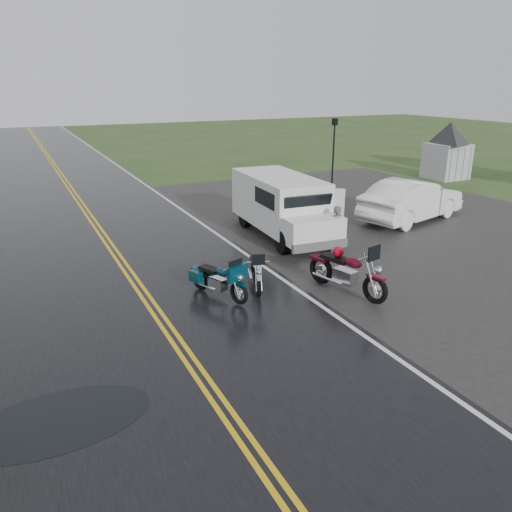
{
  "coord_description": "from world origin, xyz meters",
  "views": [
    {
      "loc": [
        -2.69,
        -9.12,
        5.35
      ],
      "look_at": [
        2.8,
        2.0,
        1.0
      ],
      "focal_mm": 35.0,
      "sensor_mm": 36.0,
      "label": 1
    }
  ],
  "objects_px": {
    "motorcycle_red": "(376,278)",
    "van_white": "(284,222)",
    "sedan_white": "(412,201)",
    "lamp_post_far_right": "(333,154)",
    "motorcycle_teal": "(239,285)",
    "visitor_center": "(449,136)",
    "motorcycle_silver": "(259,279)",
    "person_at_van": "(335,230)"
  },
  "relations": [
    {
      "from": "motorcycle_red",
      "to": "sedan_white",
      "type": "xyz_separation_m",
      "value": [
        6.55,
        5.85,
        0.09
      ]
    },
    {
      "from": "motorcycle_silver",
      "to": "van_white",
      "type": "height_order",
      "value": "van_white"
    },
    {
      "from": "visitor_center",
      "to": "sedan_white",
      "type": "distance_m",
      "value": 10.63
    },
    {
      "from": "visitor_center",
      "to": "sedan_white",
      "type": "relative_size",
      "value": 3.17
    },
    {
      "from": "person_at_van",
      "to": "motorcycle_silver",
      "type": "bearing_deg",
      "value": 22.96
    },
    {
      "from": "motorcycle_silver",
      "to": "van_white",
      "type": "relative_size",
      "value": 0.34
    },
    {
      "from": "motorcycle_teal",
      "to": "lamp_post_far_right",
      "type": "relative_size",
      "value": 0.55
    },
    {
      "from": "motorcycle_silver",
      "to": "motorcycle_teal",
      "type": "bearing_deg",
      "value": -141.86
    },
    {
      "from": "motorcycle_red",
      "to": "motorcycle_teal",
      "type": "relative_size",
      "value": 1.27
    },
    {
      "from": "sedan_white",
      "to": "lamp_post_far_right",
      "type": "xyz_separation_m",
      "value": [
        0.88,
        6.86,
        0.99
      ]
    },
    {
      "from": "visitor_center",
      "to": "motorcycle_red",
      "type": "relative_size",
      "value": 6.37
    },
    {
      "from": "visitor_center",
      "to": "person_at_van",
      "type": "xyz_separation_m",
      "value": [
        -13.45,
        -8.26,
        -1.63
      ]
    },
    {
      "from": "motorcycle_red",
      "to": "lamp_post_far_right",
      "type": "height_order",
      "value": "lamp_post_far_right"
    },
    {
      "from": "visitor_center",
      "to": "motorcycle_teal",
      "type": "distance_m",
      "value": 21.02
    },
    {
      "from": "motorcycle_teal",
      "to": "motorcycle_red",
      "type": "bearing_deg",
      "value": -47.25
    },
    {
      "from": "person_at_van",
      "to": "lamp_post_far_right",
      "type": "bearing_deg",
      "value": -130.49
    },
    {
      "from": "visitor_center",
      "to": "motorcycle_teal",
      "type": "bearing_deg",
      "value": -149.33
    },
    {
      "from": "van_white",
      "to": "person_at_van",
      "type": "relative_size",
      "value": 3.62
    },
    {
      "from": "sedan_white",
      "to": "visitor_center",
      "type": "bearing_deg",
      "value": -67.87
    },
    {
      "from": "sedan_white",
      "to": "motorcycle_silver",
      "type": "bearing_deg",
      "value": 100.13
    },
    {
      "from": "motorcycle_silver",
      "to": "person_at_van",
      "type": "xyz_separation_m",
      "value": [
        3.91,
        2.21,
        0.22
      ]
    },
    {
      "from": "van_white",
      "to": "person_at_van",
      "type": "bearing_deg",
      "value": -16.9
    },
    {
      "from": "sedan_white",
      "to": "motorcycle_red",
      "type": "bearing_deg",
      "value": 116.98
    },
    {
      "from": "motorcycle_teal",
      "to": "visitor_center",
      "type": "bearing_deg",
      "value": 9.29
    },
    {
      "from": "motorcycle_teal",
      "to": "sedan_white",
      "type": "distance_m",
      "value": 10.55
    },
    {
      "from": "visitor_center",
      "to": "motorcycle_silver",
      "type": "distance_m",
      "value": 20.35
    },
    {
      "from": "van_white",
      "to": "person_at_van",
      "type": "xyz_separation_m",
      "value": [
        1.6,
        -0.6,
        -0.33
      ]
    },
    {
      "from": "motorcycle_silver",
      "to": "person_at_van",
      "type": "relative_size",
      "value": 1.22
    },
    {
      "from": "motorcycle_red",
      "to": "van_white",
      "type": "height_order",
      "value": "van_white"
    },
    {
      "from": "motorcycle_red",
      "to": "sedan_white",
      "type": "distance_m",
      "value": 8.78
    },
    {
      "from": "motorcycle_teal",
      "to": "person_at_van",
      "type": "bearing_deg",
      "value": 6.56
    },
    {
      "from": "motorcycle_teal",
      "to": "lamp_post_far_right",
      "type": "distance_m",
      "value": 15.41
    },
    {
      "from": "motorcycle_teal",
      "to": "lamp_post_far_right",
      "type": "bearing_deg",
      "value": 25.57
    },
    {
      "from": "visitor_center",
      "to": "motorcycle_red",
      "type": "distance_m",
      "value": 19.35
    },
    {
      "from": "visitor_center",
      "to": "motorcycle_teal",
      "type": "relative_size",
      "value": 8.06
    },
    {
      "from": "motorcycle_silver",
      "to": "lamp_post_far_right",
      "type": "relative_size",
      "value": 0.52
    },
    {
      "from": "motorcycle_teal",
      "to": "motorcycle_silver",
      "type": "xyz_separation_m",
      "value": [
        0.66,
        0.21,
        -0.03
      ]
    },
    {
      "from": "van_white",
      "to": "sedan_white",
      "type": "height_order",
      "value": "van_white"
    },
    {
      "from": "motorcycle_silver",
      "to": "lamp_post_far_right",
      "type": "height_order",
      "value": "lamp_post_far_right"
    },
    {
      "from": "motorcycle_teal",
      "to": "person_at_van",
      "type": "height_order",
      "value": "person_at_van"
    },
    {
      "from": "van_white",
      "to": "motorcycle_teal",
      "type": "bearing_deg",
      "value": -130.73
    },
    {
      "from": "person_at_van",
      "to": "motorcycle_red",
      "type": "bearing_deg",
      "value": 62.35
    }
  ]
}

